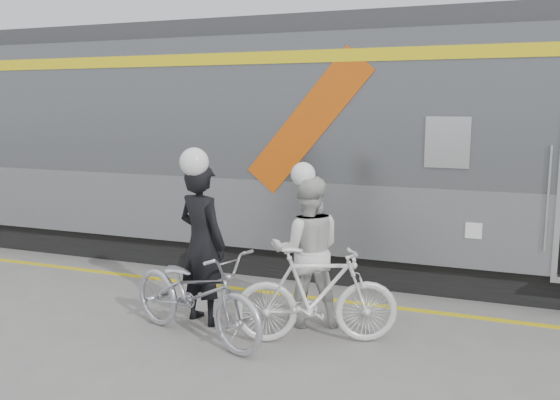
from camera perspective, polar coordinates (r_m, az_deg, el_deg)
The scene contains 9 objects.
ground at distance 6.77m, azimuth -1.96°, elevation -14.91°, with size 90.00×90.00×0.00m, color slate.
train at distance 9.95m, azimuth 15.47°, elevation 4.79°, with size 24.00×3.17×4.10m.
safety_strip at distance 8.65m, azimuth 3.66°, elevation -9.41°, with size 24.00×0.12×0.01m, color yellow.
man at distance 7.56m, azimuth -7.51°, elevation -4.18°, with size 0.75×0.49×2.05m, color black.
bicycle_left at distance 7.13m, azimuth -8.12°, elevation -8.88°, with size 0.75×2.15×1.13m, color #B0B1B8.
woman at distance 7.46m, azimuth 2.61°, elevation -4.91°, with size 0.92×0.72×1.89m, color silver.
bicycle_right at distance 6.97m, azimuth 3.52°, elevation -9.13°, with size 0.54×1.91×1.15m, color silver.
helmet_man at distance 7.38m, azimuth -7.70°, elevation 4.95°, with size 0.36×0.36×0.36m, color white.
helmet_woman at distance 7.27m, azimuth 2.67°, elevation 3.51°, with size 0.30×0.30×0.30m, color white.
Camera 1 is at (2.41, -5.69, 2.77)m, focal length 38.00 mm.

